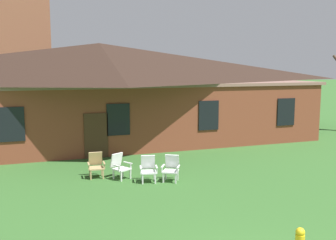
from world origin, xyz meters
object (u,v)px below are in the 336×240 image
object	(u,v)px
lawn_chair_by_porch	(96,164)
lawn_chair_near_door	(120,166)
lawn_chair_middle	(171,167)
lawn_chair_left_end	(148,168)

from	to	relation	value
lawn_chair_by_porch	lawn_chair_near_door	bearing A→B (deg)	-30.01
lawn_chair_middle	lawn_chair_near_door	bearing A→B (deg)	152.46
lawn_chair_near_door	lawn_chair_left_end	size ratio (longest dim) A/B	1.00
lawn_chair_near_door	lawn_chair_left_end	xyz separation A→B (m)	(0.92, -0.72, 0.00)
lawn_chair_left_end	lawn_chair_by_porch	bearing A→B (deg)	145.52
lawn_chair_near_door	lawn_chair_middle	distance (m)	1.98
lawn_chair_near_door	lawn_chair_left_end	world-z (taller)	same
lawn_chair_by_porch	lawn_chair_left_end	bearing A→B (deg)	-34.48
lawn_chair_middle	lawn_chair_left_end	bearing A→B (deg)	167.00
lawn_chair_by_porch	lawn_chair_near_door	xyz separation A→B (m)	(0.82, -0.47, 0.00)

